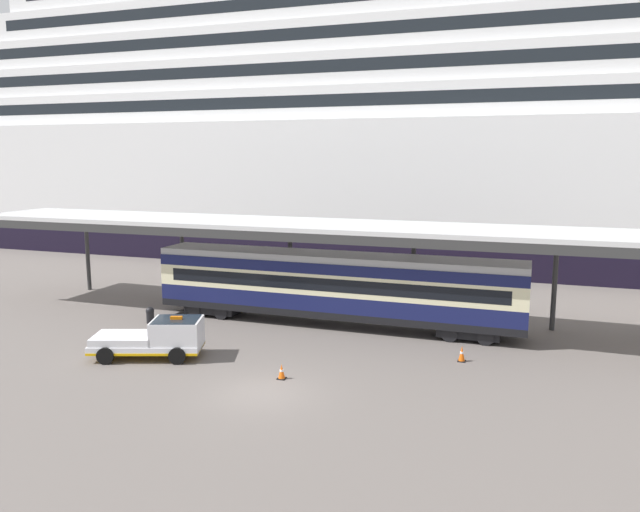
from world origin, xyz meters
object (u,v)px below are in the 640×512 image
at_px(cruise_ship, 517,117).
at_px(quay_bollard, 150,314).
at_px(traffic_cone_near, 462,354).
at_px(traffic_cone_mid, 282,372).
at_px(train_carriage, 334,285).
at_px(service_truck, 158,337).

height_order(cruise_ship, quay_bollard, cruise_ship).
xyz_separation_m(traffic_cone_near, traffic_cone_mid, (-7.11, -4.90, -0.05)).
relative_size(train_carriage, quay_bollard, 21.85).
relative_size(traffic_cone_near, traffic_cone_mid, 1.14).
height_order(traffic_cone_near, traffic_cone_mid, traffic_cone_near).
height_order(train_carriage, quay_bollard, train_carriage).
bearing_deg(train_carriage, quay_bollard, -162.58).
relative_size(traffic_cone_mid, quay_bollard, 0.68).
distance_m(cruise_ship, service_truck, 43.47).
relative_size(cruise_ship, traffic_cone_near, 171.47).
distance_m(traffic_cone_mid, quay_bollard, 12.08).
bearing_deg(service_truck, cruise_ship, 69.43).
distance_m(traffic_cone_near, quay_bollard, 17.76).
bearing_deg(traffic_cone_near, cruise_ship, 88.63).
distance_m(cruise_ship, train_carriage, 33.79).
xyz_separation_m(service_truck, traffic_cone_near, (13.82, 4.18, -0.62)).
xyz_separation_m(traffic_cone_mid, quay_bollard, (-10.63, 5.74, 0.19)).
xyz_separation_m(traffic_cone_near, quay_bollard, (-17.74, 0.84, 0.15)).
xyz_separation_m(cruise_ship, traffic_cone_mid, (-7.94, -39.76, -12.91)).
bearing_deg(quay_bollard, train_carriage, 17.42).
bearing_deg(traffic_cone_near, traffic_cone_mid, -145.46).
distance_m(service_truck, traffic_cone_mid, 6.78).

